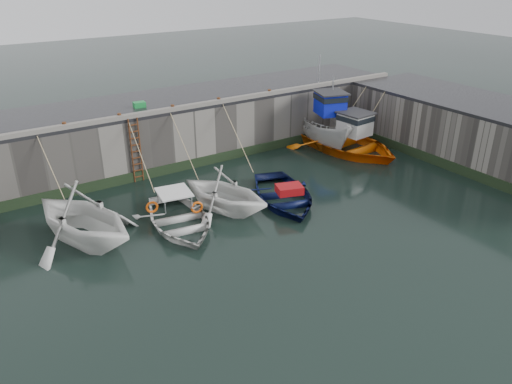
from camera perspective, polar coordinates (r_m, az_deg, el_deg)
ground at (r=18.33m, az=4.23°, el=-7.88°), size 120.00×120.00×0.00m
quay_back at (r=27.69m, az=-11.57°, el=6.82°), size 30.00×5.00×3.00m
quay_right at (r=29.35m, az=24.48°, el=6.09°), size 5.00×15.00×3.00m
road_back at (r=27.24m, az=-11.86°, el=9.97°), size 30.00×5.00×0.16m
road_right at (r=28.94m, az=25.04°, el=9.04°), size 5.00×15.00×0.16m
kerb_back at (r=25.10m, az=-9.83°, el=9.28°), size 30.00×0.30×0.20m
algae_back at (r=25.90m, az=-9.17°, el=2.77°), size 30.00×0.08×0.50m
algae_right at (r=27.73m, az=21.10°, el=2.88°), size 0.08×15.00×0.50m
ladder at (r=24.71m, az=-13.55°, el=4.61°), size 0.51×0.08×3.20m
boat_near_white at (r=20.58m, az=-18.86°, el=-5.33°), size 6.09×6.49×2.74m
boat_near_white_rope at (r=23.62m, az=-21.18°, el=-1.64°), size 0.04×3.25×3.10m
boat_near_blue at (r=20.84m, az=-8.74°, el=-3.76°), size 4.17×5.33×1.01m
boat_near_blue_rope at (r=24.08m, az=-12.69°, el=0.04°), size 0.04×3.80×3.10m
boat_near_blacktrim at (r=21.89m, az=-3.54°, el=-2.00°), size 5.15×5.47×2.29m
boat_near_blacktrim_rope at (r=24.95m, az=-7.91°, el=1.34°), size 0.04×3.66×3.10m
boat_near_navy at (r=22.68m, az=3.13°, el=-0.96°), size 4.97×5.88×1.04m
boat_near_navy_rope at (r=25.81m, az=-2.28°, el=2.41°), size 0.04×4.16×3.10m
boat_far_white at (r=29.63m, az=7.86°, el=7.28°), size 3.93×6.43×5.33m
boat_far_orange at (r=28.99m, az=10.20°, el=5.60°), size 5.63×7.39×4.43m
fish_crate at (r=26.15m, az=-13.19°, el=9.70°), size 0.61×0.44×0.27m
bollard_a at (r=23.74m, az=-21.06°, el=7.14°), size 0.18×0.18×0.28m
bollard_b at (r=24.34m, az=-15.34°, el=8.35°), size 0.18×0.18×0.28m
bollard_c at (r=25.25m, az=-9.51°, el=9.49°), size 0.18×0.18×0.28m
bollard_d at (r=26.36m, az=-4.29°, el=10.42°), size 0.18×0.18×0.28m
bollard_e at (r=28.00m, az=1.53°, el=11.36°), size 0.18×0.18×0.28m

